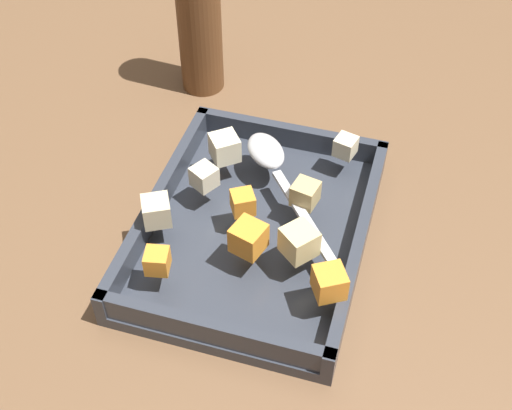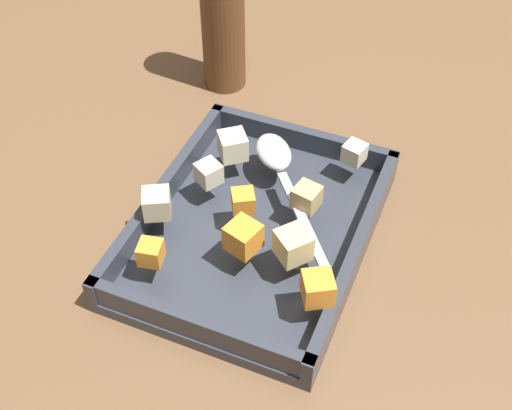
{
  "view_description": "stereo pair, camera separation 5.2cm",
  "coord_description": "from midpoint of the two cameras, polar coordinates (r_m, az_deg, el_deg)",
  "views": [
    {
      "loc": [
        -0.47,
        -0.14,
        0.57
      ],
      "look_at": [
        0.0,
        -0.0,
        0.05
      ],
      "focal_mm": 47.78,
      "sensor_mm": 36.0,
      "label": 1
    },
    {
      "loc": [
        -0.46,
        -0.19,
        0.57
      ],
      "look_at": [
        0.0,
        -0.0,
        0.05
      ],
      "focal_mm": 47.78,
      "sensor_mm": 36.0,
      "label": 2
    }
  ],
  "objects": [
    {
      "name": "ground_plane",
      "position": [
        0.76,
        -2.02,
        -2.99
      ],
      "size": [
        4.0,
        4.0,
        0.0
      ],
      "primitive_type": "plane",
      "color": "brown"
    },
    {
      "name": "baking_dish",
      "position": [
        0.75,
        -1.99,
        -2.23
      ],
      "size": [
        0.31,
        0.24,
        0.04
      ],
      "color": "#333842",
      "rests_on": "ground_plane"
    },
    {
      "name": "carrot_chunk_mid_left",
      "position": [
        0.68,
        -10.47,
        -4.71
      ],
      "size": [
        0.03,
        0.03,
        0.02
      ],
      "primitive_type": "cube",
      "rotation": [
        0.0,
        0.0,
        0.2
      ],
      "color": "orange",
      "rests_on": "baking_dish"
    },
    {
      "name": "carrot_chunk_heap_side",
      "position": [
        0.68,
        -2.83,
        -2.86
      ],
      "size": [
        0.04,
        0.04,
        0.03
      ],
      "primitive_type": "cube",
      "rotation": [
        0.0,
        0.0,
        5.99
      ],
      "color": "orange",
      "rests_on": "baking_dish"
    },
    {
      "name": "carrot_chunk_near_left",
      "position": [
        0.65,
        3.87,
        -6.58
      ],
      "size": [
        0.04,
        0.04,
        0.03
      ],
      "primitive_type": "cube",
      "rotation": [
        0.0,
        0.0,
        5.25
      ],
      "color": "orange",
      "rests_on": "baking_dish"
    },
    {
      "name": "carrot_chunk_heap_top",
      "position": [
        0.72,
        -3.21,
        0.09
      ],
      "size": [
        0.03,
        0.03,
        0.02
      ],
      "primitive_type": "cube",
      "rotation": [
        0.0,
        0.0,
        5.25
      ],
      "color": "orange",
      "rests_on": "baking_dish"
    },
    {
      "name": "potato_chunk_far_right",
      "position": [
        0.78,
        -4.56,
        4.76
      ],
      "size": [
        0.04,
        0.04,
        0.03
      ],
      "primitive_type": "cube",
      "rotation": [
        0.0,
        0.0,
        3.81
      ],
      "color": "beige",
      "rests_on": "baking_dish"
    },
    {
      "name": "potato_chunk_center",
      "position": [
        0.72,
        -10.41,
        -0.57
      ],
      "size": [
        0.04,
        0.04,
        0.03
      ],
      "primitive_type": "cube",
      "rotation": [
        0.0,
        0.0,
        5.2
      ],
      "color": "beige",
      "rests_on": "baking_dish"
    },
    {
      "name": "potato_chunk_front_center",
      "position": [
        0.72,
        2.1,
        0.89
      ],
      "size": [
        0.03,
        0.03,
        0.03
      ],
      "primitive_type": "cube",
      "rotation": [
        0.0,
        0.0,
        2.94
      ],
      "color": "tan",
      "rests_on": "baking_dish"
    },
    {
      "name": "potato_chunk_near_spoon",
      "position": [
        0.79,
        5.63,
        4.86
      ],
      "size": [
        0.03,
        0.03,
        0.02
      ],
      "primitive_type": "cube",
      "rotation": [
        0.0,
        0.0,
        6.03
      ],
      "color": "beige",
      "rests_on": "baking_dish"
    },
    {
      "name": "potato_chunk_corner_ne",
      "position": [
        0.67,
        1.44,
        -3.18
      ],
      "size": [
        0.04,
        0.04,
        0.03
      ],
      "primitive_type": "cube",
      "rotation": [
        0.0,
        0.0,
        0.88
      ],
      "color": "#E0CC89",
      "rests_on": "baking_dish"
    },
    {
      "name": "parsnip_chunk_corner_se",
      "position": [
        0.75,
        -6.35,
        2.29
      ],
      "size": [
        0.03,
        0.03,
        0.02
      ],
      "primitive_type": "cube",
      "rotation": [
        0.0,
        0.0,
        5.76
      ],
      "color": "beige",
      "rests_on": "baking_dish"
    },
    {
      "name": "serving_spoon",
      "position": [
        0.77,
        -0.71,
        3.83
      ],
      "size": [
        0.17,
        0.15,
        0.02
      ],
      "rotation": [
        0.0,
        0.0,
        3.82
      ],
      "color": "silver",
      "rests_on": "baking_dish"
    },
    {
      "name": "pepper_mill",
      "position": [
        0.91,
        -6.54,
        15.81
      ],
      "size": [
        0.06,
        0.06,
        0.25
      ],
      "color": "brown",
      "rests_on": "ground_plane"
    }
  ]
}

